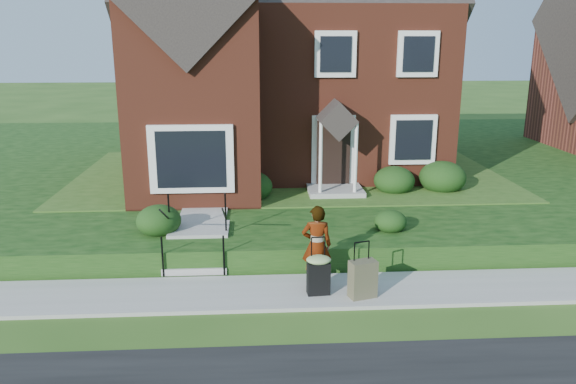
{
  "coord_description": "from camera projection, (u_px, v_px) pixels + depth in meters",
  "views": [
    {
      "loc": [
        -1.15,
        -10.45,
        5.0
      ],
      "look_at": [
        -0.4,
        2.0,
        1.61
      ],
      "focal_mm": 35.0,
      "sensor_mm": 36.0,
      "label": 1
    }
  ],
  "objects": [
    {
      "name": "terrace",
      "position": [
        386.0,
        163.0,
        22.1
      ],
      "size": [
        44.0,
        20.0,
        0.6
      ],
      "primitive_type": "cube",
      "color": "black",
      "rests_on": "ground"
    },
    {
      "name": "suitcase_olive",
      "position": [
        363.0,
        279.0,
        11.01
      ],
      "size": [
        0.59,
        0.43,
        1.14
      ],
      "rotation": [
        0.0,
        0.0,
        0.29
      ],
      "color": "brown",
      "rests_on": "sidewalk"
    },
    {
      "name": "main_house",
      "position": [
        280.0,
        32.0,
        19.31
      ],
      "size": [
        10.4,
        10.2,
        9.4
      ],
      "color": "maroon",
      "rests_on": "terrace"
    },
    {
      "name": "front_steps",
      "position": [
        198.0,
        242.0,
        12.95
      ],
      "size": [
        1.4,
        2.02,
        1.5
      ],
      "color": "#9E9B93",
      "rests_on": "ground"
    },
    {
      "name": "woman",
      "position": [
        317.0,
        245.0,
        11.5
      ],
      "size": [
        0.64,
        0.44,
        1.69
      ],
      "primitive_type": "imported",
      "rotation": [
        0.0,
        0.0,
        3.09
      ],
      "color": "#999999",
      "rests_on": "sidewalk"
    },
    {
      "name": "sidewalk",
      "position": [
        313.0,
        291.0,
        11.44
      ],
      "size": [
        60.0,
        1.6,
        0.08
      ],
      "primitive_type": "cube",
      "color": "#9E9B93",
      "rests_on": "ground"
    },
    {
      "name": "suitcase_black",
      "position": [
        319.0,
        272.0,
        11.13
      ],
      "size": [
        0.52,
        0.44,
        1.19
      ],
      "rotation": [
        0.0,
        0.0,
        0.08
      ],
      "color": "black",
      "rests_on": "sidewalk"
    },
    {
      "name": "foundation_shrubs",
      "position": [
        298.0,
        184.0,
        15.91
      ],
      "size": [
        10.08,
        4.68,
        0.99
      ],
      "color": "#173710",
      "rests_on": "terrace"
    },
    {
      "name": "walkway",
      "position": [
        208.0,
        199.0,
        15.95
      ],
      "size": [
        1.2,
        6.0,
        0.06
      ],
      "primitive_type": "cube",
      "color": "#9E9B93",
      "rests_on": "terrace"
    },
    {
      "name": "ground",
      "position": [
        313.0,
        293.0,
        11.45
      ],
      "size": [
        120.0,
        120.0,
        0.0
      ],
      "primitive_type": "plane",
      "color": "#2D5119",
      "rests_on": "ground"
    }
  ]
}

